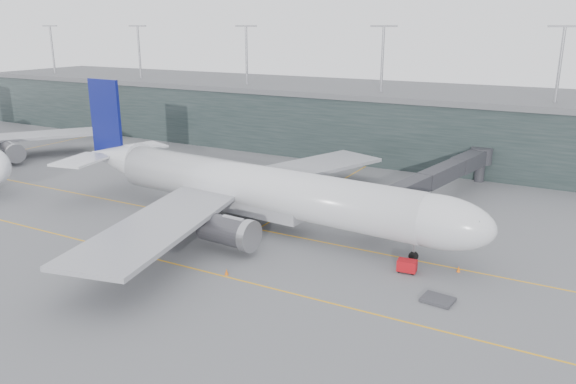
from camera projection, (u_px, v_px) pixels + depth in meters
The scene contains 17 objects.
ground at pixel (244, 216), 89.83m from camera, with size 320.00×320.00×0.00m, color #58585D.
taxiline_a at pixel (230, 224), 86.47m from camera, with size 160.00×0.25×0.02m, color #F1A716.
taxiline_b at pixel (160, 260), 73.04m from camera, with size 160.00×0.25×0.02m, color #F1A716.
taxiline_lead_main at pixel (325, 190), 104.31m from camera, with size 0.25×60.00×0.02m, color #F1A716.
taxiline_lead_adj at pixel (38, 147), 141.30m from camera, with size 0.25×60.00×0.02m, color #F1A716.
terminal at pixel (374, 118), 136.35m from camera, with size 240.00×36.00×29.00m.
main_aircraft at pixel (257, 189), 84.37m from camera, with size 72.78×68.23×20.40m.
jet_bridge at pixel (440, 172), 97.15m from camera, with size 11.05×43.91×6.69m.
gse_cart at pixel (407, 266), 69.22m from camera, with size 2.47×1.70×1.59m.
baggage_dolly at pixel (438, 300), 62.11m from camera, with size 3.38×2.70×0.34m, color #35353A.
uld_a at pixel (252, 190), 100.95m from camera, with size 2.35×2.13×1.75m.
uld_b at pixel (272, 191), 100.08m from camera, with size 2.28×1.87×1.99m.
uld_c at pixel (273, 192), 99.31m from camera, with size 2.12×1.74×1.84m.
cone_nose at pixel (459, 269), 69.47m from camera, with size 0.47×0.47×0.74m, color orange.
cone_wing_stbd at pixel (227, 272), 68.63m from camera, with size 0.50×0.50×0.79m, color #D85C0C.
cone_wing_port at pixel (315, 203), 95.45m from camera, with size 0.49×0.49×0.77m, color orange.
cone_tail at pixel (158, 228), 83.41m from camera, with size 0.48×0.48×0.77m, color orange.
Camera 1 is at (47.19, -71.04, 29.36)m, focal length 35.00 mm.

